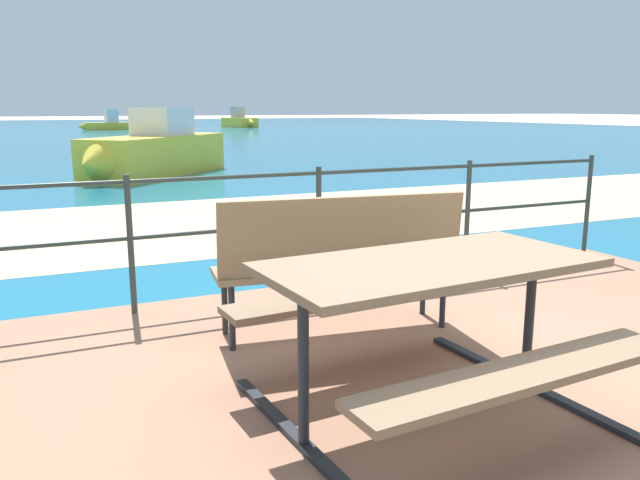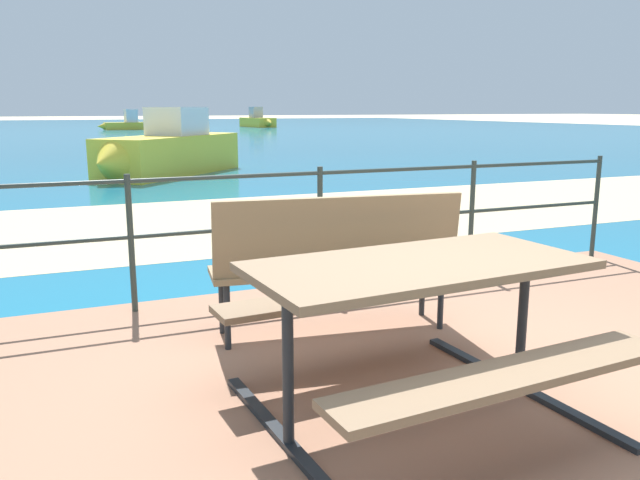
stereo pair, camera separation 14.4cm
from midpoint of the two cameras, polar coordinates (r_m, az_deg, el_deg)
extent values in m
plane|color=beige|center=(3.38, 18.02, -15.67)|extent=(240.00, 240.00, 0.00)
cube|color=#996B51|center=(3.36, 18.05, -15.21)|extent=(6.40, 5.20, 0.06)
cube|color=#196B8E|center=(42.30, -20.48, 8.99)|extent=(90.00, 90.00, 0.01)
cube|color=tan|center=(8.71, -9.12, 1.59)|extent=(54.02, 4.54, 0.01)
cube|color=#7A6047|center=(2.99, 10.23, -2.25)|extent=(1.62, 0.86, 0.04)
cube|color=#7A6047|center=(2.65, 18.08, -11.48)|extent=(1.59, 0.36, 0.04)
cube|color=#7A6047|center=(3.55, 4.13, -4.93)|extent=(1.59, 0.36, 0.04)
cylinder|color=#1E2328|center=(2.77, -1.38, -11.35)|extent=(0.05, 0.05, 0.75)
cube|color=#1E2328|center=(2.93, -1.34, -17.82)|extent=(0.16, 1.48, 0.03)
cylinder|color=#1E2328|center=(3.52, 18.79, -6.90)|extent=(0.05, 0.05, 0.75)
cube|color=#1E2328|center=(3.65, 18.41, -12.27)|extent=(0.16, 1.48, 0.03)
cube|color=#8C704C|center=(4.18, 2.11, -2.49)|extent=(1.63, 0.61, 0.04)
cube|color=#8C704C|center=(3.95, 2.91, 0.53)|extent=(1.58, 0.30, 0.48)
cylinder|color=#1E2328|center=(4.62, 10.04, -4.06)|extent=(0.04, 0.04, 0.43)
cylinder|color=#1E2328|center=(4.36, 11.70, -5.08)|extent=(0.04, 0.04, 0.43)
cylinder|color=#1E2328|center=(4.23, -7.83, -5.46)|extent=(0.04, 0.04, 0.43)
cylinder|color=#1E2328|center=(3.95, -7.26, -6.71)|extent=(0.04, 0.04, 0.43)
cylinder|color=#2D3833|center=(4.74, -15.73, -0.35)|extent=(0.04, 0.04, 1.01)
cylinder|color=#2D3833|center=(5.13, 0.80, 0.99)|extent=(0.04, 0.04, 1.01)
cylinder|color=#2D3833|center=(5.87, 14.09, 2.01)|extent=(0.04, 0.04, 1.01)
cylinder|color=#2D3833|center=(6.86, 24.01, 2.71)|extent=(0.04, 0.04, 1.01)
cylinder|color=#2D3833|center=(5.07, 0.82, 6.02)|extent=(5.90, 0.03, 0.03)
cylinder|color=#2D3833|center=(5.12, 0.80, 1.54)|extent=(5.90, 0.03, 0.03)
cube|color=yellow|center=(15.16, -12.93, 7.43)|extent=(3.76, 3.86, 0.88)
cube|color=silver|center=(15.38, -12.42, 10.35)|extent=(1.55, 1.56, 0.64)
cone|color=yellow|center=(13.31, -18.40, 6.57)|extent=(0.92, 0.91, 0.80)
cube|color=yellow|center=(51.64, -5.53, 10.45)|extent=(1.98, 3.93, 0.72)
cube|color=#A5A8AD|center=(51.88, -5.69, 11.32)|extent=(0.93, 1.04, 0.85)
cone|color=yellow|center=(49.72, -4.46, 10.42)|extent=(0.71, 0.58, 0.65)
cube|color=yellow|center=(47.02, -16.73, 9.75)|extent=(3.22, 1.50, 0.50)
cube|color=silver|center=(47.05, -16.49, 10.62)|extent=(0.86, 1.06, 0.89)
cone|color=yellow|center=(46.71, -18.94, 9.61)|extent=(0.53, 0.49, 0.45)
camera|label=1|loc=(0.07, -89.14, 0.18)|focal=35.74mm
camera|label=2|loc=(0.07, 90.86, -0.18)|focal=35.74mm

